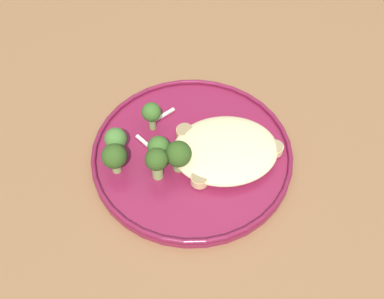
{
  "coord_description": "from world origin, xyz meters",
  "views": [
    {
      "loc": [
        0.08,
        0.45,
        1.33
      ],
      "look_at": [
        0.03,
        0.03,
        0.76
      ],
      "focal_mm": 46.72,
      "sensor_mm": 36.0,
      "label": 1
    }
  ],
  "objects_px": {
    "seared_scallop_tilted_round": "(228,166)",
    "broccoli_floret_center_pile": "(157,161)",
    "broccoli_floret_left_leaning": "(114,157)",
    "broccoli_floret_rear_charred": "(178,155)",
    "seared_scallop_on_noodles": "(184,131)",
    "dinner_plate": "(192,154)",
    "seared_scallop_tiny_bay": "(200,179)",
    "broccoli_floret_split_head": "(151,113)",
    "broccoli_floret_front_edge": "(116,139)",
    "broccoli_floret_right_tilted": "(159,148)",
    "seared_scallop_half_hidden": "(275,148)"
  },
  "relations": [
    {
      "from": "broccoli_floret_center_pile",
      "to": "seared_scallop_tiny_bay",
      "type": "bearing_deg",
      "value": 160.73
    },
    {
      "from": "seared_scallop_tilted_round",
      "to": "seared_scallop_tiny_bay",
      "type": "bearing_deg",
      "value": 21.9
    },
    {
      "from": "seared_scallop_tiny_bay",
      "to": "broccoli_floret_left_leaning",
      "type": "height_order",
      "value": "broccoli_floret_left_leaning"
    },
    {
      "from": "dinner_plate",
      "to": "broccoli_floret_split_head",
      "type": "relative_size",
      "value": 5.81
    },
    {
      "from": "broccoli_floret_right_tilted",
      "to": "broccoli_floret_rear_charred",
      "type": "bearing_deg",
      "value": 148.56
    },
    {
      "from": "broccoli_floret_split_head",
      "to": "seared_scallop_on_noodles",
      "type": "bearing_deg",
      "value": 154.74
    },
    {
      "from": "seared_scallop_tiny_bay",
      "to": "broccoli_floret_rear_charred",
      "type": "bearing_deg",
      "value": -48.94
    },
    {
      "from": "broccoli_floret_right_tilted",
      "to": "broccoli_floret_rear_charred",
      "type": "height_order",
      "value": "broccoli_floret_rear_charred"
    },
    {
      "from": "broccoli_floret_right_tilted",
      "to": "broccoli_floret_left_leaning",
      "type": "bearing_deg",
      "value": 8.2
    },
    {
      "from": "broccoli_floret_split_head",
      "to": "broccoli_floret_rear_charred",
      "type": "bearing_deg",
      "value": 111.6
    },
    {
      "from": "broccoli_floret_left_leaning",
      "to": "broccoli_floret_split_head",
      "type": "distance_m",
      "value": 0.09
    },
    {
      "from": "dinner_plate",
      "to": "broccoli_floret_left_leaning",
      "type": "height_order",
      "value": "broccoli_floret_left_leaning"
    },
    {
      "from": "broccoli_floret_split_head",
      "to": "broccoli_floret_center_pile",
      "type": "relative_size",
      "value": 0.9
    },
    {
      "from": "seared_scallop_on_noodles",
      "to": "dinner_plate",
      "type": "bearing_deg",
      "value": 101.55
    },
    {
      "from": "broccoli_floret_front_edge",
      "to": "broccoli_floret_left_leaning",
      "type": "distance_m",
      "value": 0.03
    },
    {
      "from": "broccoli_floret_center_pile",
      "to": "broccoli_floret_front_edge",
      "type": "bearing_deg",
      "value": -43.08
    },
    {
      "from": "seared_scallop_on_noodles",
      "to": "broccoli_floret_rear_charred",
      "type": "relative_size",
      "value": 0.48
    },
    {
      "from": "dinner_plate",
      "to": "broccoli_floret_right_tilted",
      "type": "height_order",
      "value": "broccoli_floret_right_tilted"
    },
    {
      "from": "seared_scallop_tilted_round",
      "to": "seared_scallop_half_hidden",
      "type": "xyz_separation_m",
      "value": [
        -0.07,
        -0.02,
        0.0
      ]
    },
    {
      "from": "seared_scallop_tilted_round",
      "to": "broccoli_floret_rear_charred",
      "type": "xyz_separation_m",
      "value": [
        0.07,
        -0.01,
        0.02
      ]
    },
    {
      "from": "seared_scallop_half_hidden",
      "to": "seared_scallop_on_noodles",
      "type": "bearing_deg",
      "value": -20.66
    },
    {
      "from": "seared_scallop_on_noodles",
      "to": "broccoli_floret_front_edge",
      "type": "height_order",
      "value": "broccoli_floret_front_edge"
    },
    {
      "from": "seared_scallop_tiny_bay",
      "to": "broccoli_floret_front_edge",
      "type": "distance_m",
      "value": 0.13
    },
    {
      "from": "broccoli_floret_right_tilted",
      "to": "broccoli_floret_center_pile",
      "type": "bearing_deg",
      "value": 80.35
    },
    {
      "from": "broccoli_floret_right_tilted",
      "to": "broccoli_floret_front_edge",
      "type": "xyz_separation_m",
      "value": [
        0.06,
        -0.02,
        -0.0
      ]
    },
    {
      "from": "broccoli_floret_left_leaning",
      "to": "broccoli_floret_rear_charred",
      "type": "distance_m",
      "value": 0.09
    },
    {
      "from": "seared_scallop_tilted_round",
      "to": "broccoli_floret_right_tilted",
      "type": "height_order",
      "value": "broccoli_floret_right_tilted"
    },
    {
      "from": "seared_scallop_half_hidden",
      "to": "seared_scallop_tiny_bay",
      "type": "bearing_deg",
      "value": 18.94
    },
    {
      "from": "broccoli_floret_left_leaning",
      "to": "broccoli_floret_rear_charred",
      "type": "height_order",
      "value": "same"
    },
    {
      "from": "seared_scallop_tiny_bay",
      "to": "seared_scallop_on_noodles",
      "type": "relative_size",
      "value": 1.01
    },
    {
      "from": "dinner_plate",
      "to": "broccoli_floret_rear_charred",
      "type": "xyz_separation_m",
      "value": [
        0.02,
        0.02,
        0.03
      ]
    },
    {
      "from": "seared_scallop_on_noodles",
      "to": "seared_scallop_tilted_round",
      "type": "bearing_deg",
      "value": 128.05
    },
    {
      "from": "broccoli_floret_rear_charred",
      "to": "seared_scallop_on_noodles",
      "type": "bearing_deg",
      "value": -104.67
    },
    {
      "from": "dinner_plate",
      "to": "seared_scallop_tiny_bay",
      "type": "relative_size",
      "value": 11.5
    },
    {
      "from": "dinner_plate",
      "to": "broccoli_floret_front_edge",
      "type": "bearing_deg",
      "value": -9.73
    },
    {
      "from": "seared_scallop_tilted_round",
      "to": "broccoli_floret_center_pile",
      "type": "bearing_deg",
      "value": -1.36
    },
    {
      "from": "broccoli_floret_front_edge",
      "to": "broccoli_floret_center_pile",
      "type": "height_order",
      "value": "broccoli_floret_center_pile"
    },
    {
      "from": "seared_scallop_tiny_bay",
      "to": "seared_scallop_half_hidden",
      "type": "distance_m",
      "value": 0.12
    },
    {
      "from": "broccoli_floret_right_tilted",
      "to": "broccoli_floret_split_head",
      "type": "xyz_separation_m",
      "value": [
        0.01,
        -0.06,
        0.0
      ]
    },
    {
      "from": "dinner_plate",
      "to": "seared_scallop_tilted_round",
      "type": "distance_m",
      "value": 0.06
    },
    {
      "from": "seared_scallop_half_hidden",
      "to": "broccoli_floret_rear_charred",
      "type": "height_order",
      "value": "broccoli_floret_rear_charred"
    },
    {
      "from": "seared_scallop_tilted_round",
      "to": "broccoli_floret_center_pile",
      "type": "height_order",
      "value": "broccoli_floret_center_pile"
    },
    {
      "from": "seared_scallop_tilted_round",
      "to": "seared_scallop_half_hidden",
      "type": "relative_size",
      "value": 1.09
    },
    {
      "from": "broccoli_floret_split_head",
      "to": "broccoli_floret_center_pile",
      "type": "xyz_separation_m",
      "value": [
        -0.0,
        0.09,
        0.0
      ]
    },
    {
      "from": "broccoli_floret_front_edge",
      "to": "broccoli_floret_center_pile",
      "type": "bearing_deg",
      "value": 136.92
    },
    {
      "from": "broccoli_floret_right_tilted",
      "to": "broccoli_floret_split_head",
      "type": "relative_size",
      "value": 0.97
    },
    {
      "from": "seared_scallop_tilted_round",
      "to": "broccoli_floret_left_leaning",
      "type": "bearing_deg",
      "value": -7.1
    },
    {
      "from": "seared_scallop_on_noodles",
      "to": "seared_scallop_tilted_round",
      "type": "xyz_separation_m",
      "value": [
        -0.05,
        0.07,
        -0.0
      ]
    },
    {
      "from": "broccoli_floret_front_edge",
      "to": "broccoli_floret_left_leaning",
      "type": "bearing_deg",
      "value": 85.95
    },
    {
      "from": "seared_scallop_tilted_round",
      "to": "broccoli_floret_split_head",
      "type": "relative_size",
      "value": 0.54
    }
  ]
}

